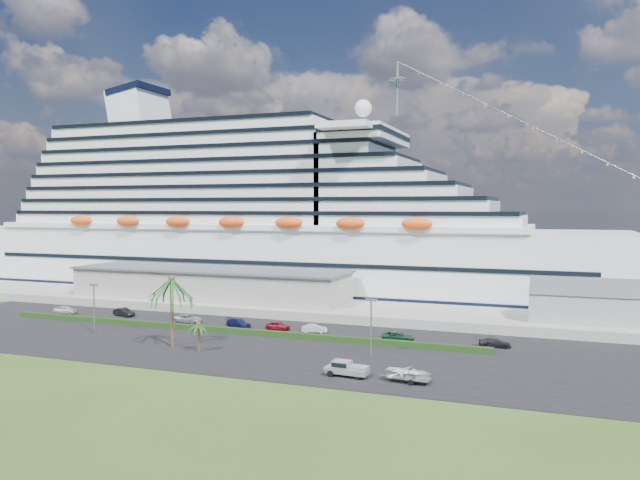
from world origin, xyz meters
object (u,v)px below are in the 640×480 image
at_px(pickup_truck, 346,368).
at_px(boat_trailer, 409,373).
at_px(parked_car_3, 239,323).
at_px(cruise_ship, 271,225).

bearing_deg(pickup_truck, boat_trailer, -0.56).
height_order(pickup_truck, boat_trailer, pickup_truck).
bearing_deg(parked_car_3, pickup_truck, -109.64).
relative_size(parked_car_3, pickup_truck, 0.92).
relative_size(cruise_ship, parked_car_3, 37.36).
distance_m(parked_car_3, boat_trailer, 42.85).
xyz_separation_m(cruise_ship, pickup_truck, (41.35, -66.59, -15.52)).
bearing_deg(cruise_ship, boat_trailer, -53.53).
xyz_separation_m(parked_car_3, pickup_truck, (27.69, -23.75, 0.31)).
relative_size(parked_car_3, boat_trailer, 0.78).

